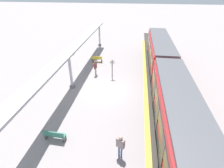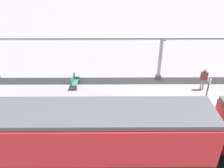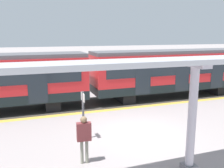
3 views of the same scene
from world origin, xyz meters
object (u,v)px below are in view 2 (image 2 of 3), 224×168
(train_far_carriage, at_px, (86,138))
(platform_info_sign, at_px, (208,88))
(passenger_waiting_near_edge, at_px, (53,108))
(canopy_pillar_second, at_px, (160,59))
(passenger_by_the_benches, at_px, (204,77))
(bench_mid_platform, at_px, (75,81))

(train_far_carriage, height_order, platform_info_sign, train_far_carriage)
(train_far_carriage, xyz_separation_m, platform_info_sign, (5.57, -8.07, -0.50))
(platform_info_sign, height_order, passenger_waiting_near_edge, platform_info_sign)
(canopy_pillar_second, height_order, passenger_by_the_benches, canopy_pillar_second)
(canopy_pillar_second, distance_m, platform_info_sign, 4.74)
(canopy_pillar_second, bearing_deg, bench_mid_platform, 99.69)
(train_far_carriage, distance_m, passenger_waiting_near_edge, 4.39)
(passenger_waiting_near_edge, bearing_deg, platform_info_sign, -79.28)
(train_far_carriage, xyz_separation_m, passenger_by_the_benches, (7.61, -8.51, -0.71))
(canopy_pillar_second, xyz_separation_m, bench_mid_platform, (-1.20, 7.05, -1.45))
(passenger_waiting_near_edge, xyz_separation_m, passenger_by_the_benches, (4.02, -10.94, 0.01))
(bench_mid_platform, bearing_deg, platform_info_sign, -105.02)
(platform_info_sign, height_order, passenger_by_the_benches, platform_info_sign)
(passenger_waiting_near_edge, bearing_deg, passenger_by_the_benches, -69.82)
(train_far_carriage, bearing_deg, canopy_pillar_second, -29.54)
(train_far_carriage, bearing_deg, passenger_waiting_near_edge, 34.09)
(passenger_waiting_near_edge, relative_size, passenger_by_the_benches, 0.99)
(canopy_pillar_second, xyz_separation_m, passenger_waiting_near_edge, (-5.82, 7.75, -0.79))
(canopy_pillar_second, bearing_deg, passenger_waiting_near_edge, 126.88)
(train_far_carriage, xyz_separation_m, canopy_pillar_second, (9.40, -5.33, 0.06))
(platform_info_sign, xyz_separation_m, passenger_waiting_near_edge, (-1.99, 10.49, -0.23))
(platform_info_sign, relative_size, passenger_waiting_near_edge, 1.25)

